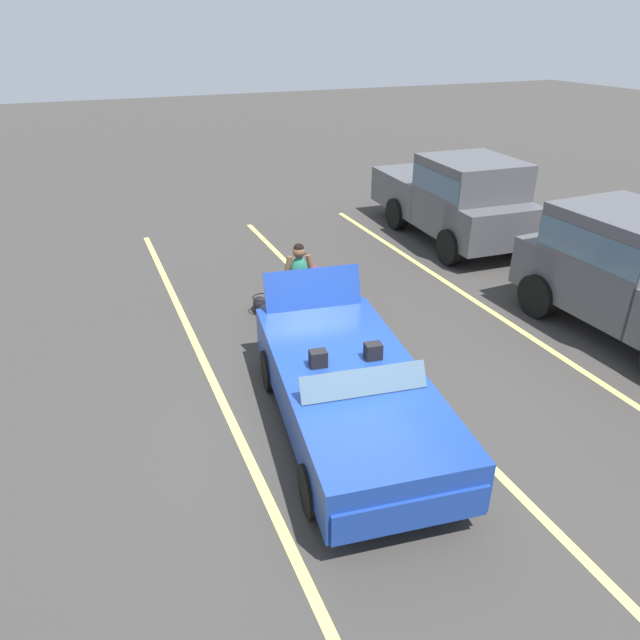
{
  "coord_description": "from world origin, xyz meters",
  "views": [
    {
      "loc": [
        5.6,
        -2.78,
        4.87
      ],
      "look_at": [
        -1.77,
        0.33,
        0.75
      ],
      "focal_mm": 32.65,
      "sensor_mm": 36.0,
      "label": 1
    }
  ],
  "objects_px": {
    "suitcase_small_carryon": "(300,302)",
    "parked_pickup_truck_near": "(458,197)",
    "convertible_car": "(355,402)",
    "suitcase_large_black": "(337,302)",
    "duffel_bag": "(263,306)",
    "traveler_person": "(299,284)",
    "suitcase_medium_bright": "(306,282)"
  },
  "relations": [
    {
      "from": "convertible_car",
      "to": "suitcase_large_black",
      "type": "distance_m",
      "value": 3.39
    },
    {
      "from": "duffel_bag",
      "to": "traveler_person",
      "type": "relative_size",
      "value": 0.4
    },
    {
      "from": "convertible_car",
      "to": "duffel_bag",
      "type": "distance_m",
      "value": 4.0
    },
    {
      "from": "suitcase_large_black",
      "to": "suitcase_small_carryon",
      "type": "bearing_deg",
      "value": 49.27
    },
    {
      "from": "parked_pickup_truck_near",
      "to": "convertible_car",
      "type": "bearing_deg",
      "value": -39.96
    },
    {
      "from": "convertible_car",
      "to": "duffel_bag",
      "type": "height_order",
      "value": "convertible_car"
    },
    {
      "from": "duffel_bag",
      "to": "traveler_person",
      "type": "distance_m",
      "value": 1.3
    },
    {
      "from": "suitcase_small_carryon",
      "to": "parked_pickup_truck_near",
      "type": "xyz_separation_m",
      "value": [
        -2.31,
        4.98,
        0.86
      ]
    },
    {
      "from": "duffel_bag",
      "to": "parked_pickup_truck_near",
      "type": "xyz_separation_m",
      "value": [
        -2.02,
        5.6,
        0.95
      ]
    },
    {
      "from": "duffel_bag",
      "to": "parked_pickup_truck_near",
      "type": "bearing_deg",
      "value": 109.85
    },
    {
      "from": "suitcase_small_carryon",
      "to": "parked_pickup_truck_near",
      "type": "relative_size",
      "value": 0.1
    },
    {
      "from": "convertible_car",
      "to": "suitcase_small_carryon",
      "type": "xyz_separation_m",
      "value": [
        -3.69,
        0.67,
        -0.34
      ]
    },
    {
      "from": "suitcase_small_carryon",
      "to": "duffel_bag",
      "type": "relative_size",
      "value": 0.75
    },
    {
      "from": "convertible_car",
      "to": "traveler_person",
      "type": "distance_m",
      "value": 3.04
    },
    {
      "from": "suitcase_large_black",
      "to": "traveler_person",
      "type": "xyz_separation_m",
      "value": [
        0.18,
        -0.78,
        0.56
      ]
    },
    {
      "from": "convertible_car",
      "to": "suitcase_small_carryon",
      "type": "distance_m",
      "value": 3.77
    },
    {
      "from": "duffel_bag",
      "to": "suitcase_medium_bright",
      "type": "bearing_deg",
      "value": 111.35
    },
    {
      "from": "suitcase_medium_bright",
      "to": "parked_pickup_truck_near",
      "type": "relative_size",
      "value": 0.18
    },
    {
      "from": "suitcase_medium_bright",
      "to": "suitcase_small_carryon",
      "type": "height_order",
      "value": "suitcase_medium_bright"
    },
    {
      "from": "convertible_car",
      "to": "traveler_person",
      "type": "relative_size",
      "value": 2.63
    },
    {
      "from": "suitcase_large_black",
      "to": "parked_pickup_truck_near",
      "type": "relative_size",
      "value": 0.21
    },
    {
      "from": "suitcase_large_black",
      "to": "convertible_car",
      "type": "bearing_deg",
      "value": 164.0
    },
    {
      "from": "suitcase_large_black",
      "to": "suitcase_small_carryon",
      "type": "xyz_separation_m",
      "value": [
        -0.52,
        -0.52,
        -0.12
      ]
    },
    {
      "from": "convertible_car",
      "to": "parked_pickup_truck_near",
      "type": "relative_size",
      "value": 0.85
    },
    {
      "from": "suitcase_large_black",
      "to": "suitcase_medium_bright",
      "type": "height_order",
      "value": "suitcase_large_black"
    },
    {
      "from": "duffel_bag",
      "to": "convertible_car",
      "type": "bearing_deg",
      "value": -0.68
    },
    {
      "from": "convertible_car",
      "to": "suitcase_large_black",
      "type": "height_order",
      "value": "convertible_car"
    },
    {
      "from": "suitcase_small_carryon",
      "to": "duffel_bag",
      "type": "height_order",
      "value": "suitcase_small_carryon"
    },
    {
      "from": "convertible_car",
      "to": "traveler_person",
      "type": "height_order",
      "value": "traveler_person"
    },
    {
      "from": "suitcase_large_black",
      "to": "suitcase_small_carryon",
      "type": "height_order",
      "value": "suitcase_large_black"
    },
    {
      "from": "duffel_bag",
      "to": "parked_pickup_truck_near",
      "type": "height_order",
      "value": "parked_pickup_truck_near"
    },
    {
      "from": "traveler_person",
      "to": "suitcase_medium_bright",
      "type": "bearing_deg",
      "value": 163.3
    }
  ]
}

